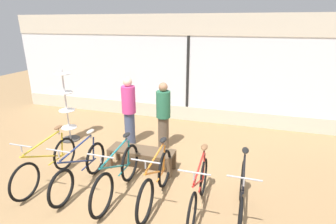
% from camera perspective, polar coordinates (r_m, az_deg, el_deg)
% --- Properties ---
extents(ground_plane, '(24.00, 24.00, 0.00)m').
position_cam_1_polar(ground_plane, '(5.14, -5.94, -16.40)').
color(ground_plane, '#99754C').
extents(shop_back_wall, '(12.00, 0.08, 3.20)m').
position_cam_1_polar(shop_back_wall, '(8.00, 4.37, 9.37)').
color(shop_back_wall, beige).
rests_on(shop_back_wall, ground_plane).
extents(bicycle_far_left, '(0.46, 1.75, 1.02)m').
position_cam_1_polar(bicycle_far_left, '(5.63, -24.83, -10.23)').
color(bicycle_far_left, black).
rests_on(bicycle_far_left, ground_plane).
extents(bicycle_left, '(0.46, 1.73, 1.01)m').
position_cam_1_polar(bicycle_left, '(5.25, -18.52, -11.80)').
color(bicycle_left, black).
rests_on(bicycle_left, ground_plane).
extents(bicycle_center_left, '(0.46, 1.79, 1.05)m').
position_cam_1_polar(bicycle_center_left, '(4.85, -10.91, -13.39)').
color(bicycle_center_left, black).
rests_on(bicycle_center_left, ground_plane).
extents(bicycle_center_right, '(0.46, 1.72, 1.04)m').
position_cam_1_polar(bicycle_center_right, '(4.63, -2.60, -14.82)').
color(bicycle_center_right, black).
rests_on(bicycle_center_right, ground_plane).
extents(bicycle_right, '(0.46, 1.71, 1.02)m').
position_cam_1_polar(bicycle_right, '(4.45, 6.68, -16.62)').
color(bicycle_right, black).
rests_on(bicycle_right, ground_plane).
extents(bicycle_far_right, '(0.46, 1.74, 1.03)m').
position_cam_1_polar(bicycle_far_right, '(4.46, 15.67, -17.19)').
color(bicycle_far_right, black).
rests_on(bicycle_far_right, ground_plane).
extents(accessory_rack, '(0.48, 0.48, 1.87)m').
position_cam_1_polar(accessory_rack, '(7.22, -21.08, -0.11)').
color(accessory_rack, '#333333').
rests_on(accessory_rack, ground_plane).
extents(display_bench, '(1.40, 0.44, 0.44)m').
position_cam_1_polar(display_bench, '(5.60, -5.77, -8.88)').
color(display_bench, brown).
rests_on(display_bench, ground_plane).
extents(customer_near_rack, '(0.44, 0.44, 1.73)m').
position_cam_1_polar(customer_near_rack, '(6.54, -8.50, 0.44)').
color(customer_near_rack, '#424C6B').
rests_on(customer_near_rack, ground_plane).
extents(customer_by_window, '(0.46, 0.46, 1.65)m').
position_cam_1_polar(customer_by_window, '(6.27, -1.02, -0.60)').
color(customer_by_window, brown).
rests_on(customer_by_window, ground_plane).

